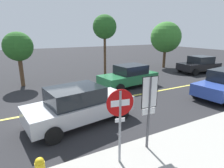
{
  "coord_description": "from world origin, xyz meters",
  "views": [
    {
      "loc": [
        -1.87,
        -8.91,
        3.75
      ],
      "look_at": [
        2.62,
        -0.5,
        1.1
      ],
      "focal_mm": 29.69,
      "sensor_mm": 36.0,
      "label": 1
    }
  ],
  "objects_px": {
    "car_black_approaching": "(199,64)",
    "stop_sign": "(120,115)",
    "car_green_near_curb": "(129,76)",
    "tree_left_verge": "(166,37)",
    "tree_centre_verge": "(18,47)",
    "speed_limit_sign": "(149,101)",
    "tree_right_verge": "(105,27)",
    "car_silver_mid_road": "(79,105)"
  },
  "relations": [
    {
      "from": "tree_left_verge",
      "to": "tree_right_verge",
      "type": "bearing_deg",
      "value": -179.1
    },
    {
      "from": "tree_left_verge",
      "to": "tree_centre_verge",
      "type": "bearing_deg",
      "value": -176.78
    },
    {
      "from": "car_black_approaching",
      "to": "tree_centre_verge",
      "type": "xyz_separation_m",
      "value": [
        -15.34,
        2.9,
        2.0
      ]
    },
    {
      "from": "stop_sign",
      "to": "speed_limit_sign",
      "type": "distance_m",
      "value": 1.16
    },
    {
      "from": "car_black_approaching",
      "to": "tree_left_verge",
      "type": "height_order",
      "value": "tree_left_verge"
    },
    {
      "from": "car_green_near_curb",
      "to": "speed_limit_sign",
      "type": "bearing_deg",
      "value": -118.73
    },
    {
      "from": "speed_limit_sign",
      "to": "tree_left_verge",
      "type": "height_order",
      "value": "tree_left_verge"
    },
    {
      "from": "car_silver_mid_road",
      "to": "tree_centre_verge",
      "type": "bearing_deg",
      "value": 103.75
    },
    {
      "from": "car_green_near_curb",
      "to": "tree_left_verge",
      "type": "height_order",
      "value": "tree_left_verge"
    },
    {
      "from": "car_green_near_curb",
      "to": "tree_right_verge",
      "type": "relative_size",
      "value": 0.84
    },
    {
      "from": "speed_limit_sign",
      "to": "car_green_near_curb",
      "type": "bearing_deg",
      "value": 61.27
    },
    {
      "from": "car_green_near_curb",
      "to": "car_black_approaching",
      "type": "distance_m",
      "value": 8.65
    },
    {
      "from": "car_green_near_curb",
      "to": "car_black_approaching",
      "type": "xyz_separation_m",
      "value": [
        8.61,
        0.85,
        0.01
      ]
    },
    {
      "from": "tree_right_verge",
      "to": "car_green_near_curb",
      "type": "bearing_deg",
      "value": -93.41
    },
    {
      "from": "car_green_near_curb",
      "to": "tree_left_verge",
      "type": "relative_size",
      "value": 0.91
    },
    {
      "from": "stop_sign",
      "to": "tree_centre_verge",
      "type": "height_order",
      "value": "tree_centre_verge"
    },
    {
      "from": "car_black_approaching",
      "to": "tree_centre_verge",
      "type": "distance_m",
      "value": 15.74
    },
    {
      "from": "car_silver_mid_road",
      "to": "car_green_near_curb",
      "type": "height_order",
      "value": "car_silver_mid_road"
    },
    {
      "from": "car_green_near_curb",
      "to": "stop_sign",
      "type": "bearing_deg",
      "value": -124.98
    },
    {
      "from": "car_black_approaching",
      "to": "tree_centre_verge",
      "type": "relative_size",
      "value": 1.06
    },
    {
      "from": "car_green_near_curb",
      "to": "car_black_approaching",
      "type": "bearing_deg",
      "value": 5.67
    },
    {
      "from": "stop_sign",
      "to": "speed_limit_sign",
      "type": "height_order",
      "value": "speed_limit_sign"
    },
    {
      "from": "tree_left_verge",
      "to": "tree_centre_verge",
      "type": "relative_size",
      "value": 1.28
    },
    {
      "from": "car_black_approaching",
      "to": "tree_left_verge",
      "type": "xyz_separation_m",
      "value": [
        -1.0,
        3.71,
        2.47
      ]
    },
    {
      "from": "speed_limit_sign",
      "to": "tree_centre_verge",
      "type": "relative_size",
      "value": 0.66
    },
    {
      "from": "car_black_approaching",
      "to": "stop_sign",
      "type": "bearing_deg",
      "value": -150.14
    },
    {
      "from": "tree_right_verge",
      "to": "car_silver_mid_road",
      "type": "bearing_deg",
      "value": -122.59
    },
    {
      "from": "car_green_near_curb",
      "to": "car_black_approaching",
      "type": "height_order",
      "value": "car_black_approaching"
    },
    {
      "from": "car_silver_mid_road",
      "to": "tree_right_verge",
      "type": "height_order",
      "value": "tree_right_verge"
    },
    {
      "from": "car_green_near_curb",
      "to": "car_silver_mid_road",
      "type": "bearing_deg",
      "value": -143.34
    },
    {
      "from": "tree_right_verge",
      "to": "stop_sign",
      "type": "bearing_deg",
      "value": -114.1
    },
    {
      "from": "car_green_near_curb",
      "to": "tree_left_verge",
      "type": "xyz_separation_m",
      "value": [
        7.61,
        4.56,
        2.48
      ]
    },
    {
      "from": "stop_sign",
      "to": "tree_right_verge",
      "type": "height_order",
      "value": "tree_right_verge"
    },
    {
      "from": "speed_limit_sign",
      "to": "tree_centre_verge",
      "type": "bearing_deg",
      "value": 106.52
    },
    {
      "from": "car_black_approaching",
      "to": "car_silver_mid_road",
      "type": "bearing_deg",
      "value": -161.55
    },
    {
      "from": "tree_centre_verge",
      "to": "tree_left_verge",
      "type": "bearing_deg",
      "value": 3.22
    },
    {
      "from": "car_green_near_curb",
      "to": "tree_centre_verge",
      "type": "xyz_separation_m",
      "value": [
        -6.73,
        3.76,
        2.01
      ]
    },
    {
      "from": "tree_centre_verge",
      "to": "tree_right_verge",
      "type": "relative_size",
      "value": 0.73
    },
    {
      "from": "tree_centre_verge",
      "to": "tree_right_verge",
      "type": "bearing_deg",
      "value": 5.65
    },
    {
      "from": "tree_centre_verge",
      "to": "car_silver_mid_road",
      "type": "bearing_deg",
      "value": -76.25
    },
    {
      "from": "tree_right_verge",
      "to": "tree_left_verge",
      "type": "bearing_deg",
      "value": 0.9
    },
    {
      "from": "speed_limit_sign",
      "to": "tree_centre_verge",
      "type": "distance_m",
      "value": 10.9
    }
  ]
}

